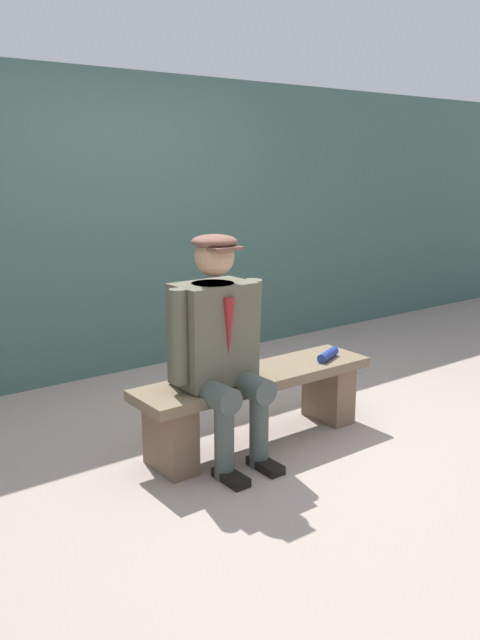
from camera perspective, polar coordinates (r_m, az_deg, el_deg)
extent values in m
plane|color=gray|center=(4.16, 1.43, -10.56)|extent=(30.00, 30.00, 0.00)
cube|color=brown|center=(4.01, 1.47, -5.05)|extent=(1.60, 0.40, 0.06)
cube|color=brown|center=(4.48, 7.72, -6.23)|extent=(0.18, 0.34, 0.39)
cube|color=brown|center=(3.76, -6.10, -10.11)|extent=(0.18, 0.34, 0.39)
cube|color=#535141|center=(3.73, -2.36, -1.16)|extent=(0.44, 0.30, 0.58)
cylinder|color=#1E2338|center=(3.68, -2.40, 2.79)|extent=(0.24, 0.24, 0.06)
cone|color=maroon|center=(3.59, -0.97, -0.56)|extent=(0.07, 0.07, 0.32)
sphere|color=tan|center=(3.63, -2.24, 5.56)|extent=(0.22, 0.22, 0.22)
ellipsoid|color=brown|center=(3.62, -2.26, 6.87)|extent=(0.26, 0.26, 0.08)
cube|color=brown|center=(3.54, -1.32, 6.28)|extent=(0.18, 0.10, 0.02)
cylinder|color=#444E49|center=(3.78, 0.40, -5.58)|extent=(0.15, 0.41, 0.15)
cylinder|color=#444E49|center=(3.76, 1.67, -9.44)|extent=(0.11, 0.11, 0.46)
cube|color=black|center=(3.81, 2.22, -12.57)|extent=(0.10, 0.24, 0.05)
cylinder|color=#535141|center=(3.84, 1.07, -0.31)|extent=(0.11, 0.14, 0.53)
cylinder|color=#444E49|center=(3.65, -2.67, -6.32)|extent=(0.15, 0.41, 0.15)
cylinder|color=#444E49|center=(3.63, -1.39, -10.34)|extent=(0.11, 0.11, 0.46)
cube|color=black|center=(3.67, -0.81, -13.59)|extent=(0.10, 0.24, 0.05)
cylinder|color=#535141|center=(3.56, -5.32, -1.47)|extent=(0.11, 0.11, 0.53)
cylinder|color=navy|center=(4.30, 7.70, -3.03)|extent=(0.23, 0.14, 0.06)
cube|color=#3C5A52|center=(5.45, -11.22, 8.05)|extent=(12.00, 0.24, 2.41)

